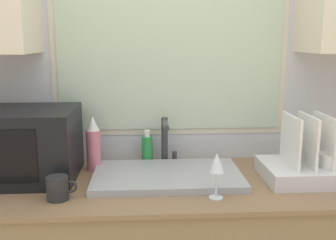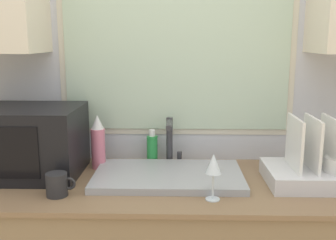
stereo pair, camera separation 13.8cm
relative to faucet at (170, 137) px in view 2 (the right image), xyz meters
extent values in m
cube|color=#846647|center=(0.03, -0.23, -0.15)|extent=(1.96, 0.67, 0.02)
cube|color=silver|center=(0.03, 0.13, 0.27)|extent=(6.00, 0.06, 2.60)
cube|color=beige|center=(0.03, 0.10, 0.52)|extent=(1.17, 0.01, 1.05)
cube|color=#B2CCB2|center=(0.03, 0.09, 0.52)|extent=(1.11, 0.01, 0.99)
cube|color=#9EA0A5|center=(0.00, -0.20, -0.13)|extent=(0.66, 0.40, 0.03)
cylinder|color=#333338|center=(0.00, 0.03, -0.02)|extent=(0.03, 0.03, 0.23)
cylinder|color=#333338|center=(0.00, -0.06, 0.08)|extent=(0.03, 0.17, 0.03)
cylinder|color=#333338|center=(0.05, 0.03, -0.11)|extent=(0.02, 0.02, 0.06)
cube|color=black|center=(-0.65, -0.15, 0.02)|extent=(0.49, 0.38, 0.31)
cube|color=black|center=(-0.69, -0.34, 0.02)|extent=(0.32, 0.01, 0.22)
cube|color=silver|center=(0.61, -0.24, -0.11)|extent=(0.37, 0.31, 0.07)
cube|color=white|center=(0.53, -0.24, 0.04)|extent=(0.01, 0.22, 0.22)
cube|color=white|center=(0.61, -0.24, 0.04)|extent=(0.01, 0.22, 0.22)
cube|color=white|center=(0.68, -0.24, 0.04)|extent=(0.01, 0.22, 0.22)
cylinder|color=#D8728C|center=(-0.34, -0.06, -0.04)|extent=(0.07, 0.07, 0.19)
cone|color=silver|center=(-0.34, -0.06, 0.09)|extent=(0.06, 0.06, 0.07)
cylinder|color=#268C3F|center=(-0.09, 0.03, -0.07)|extent=(0.05, 0.05, 0.14)
cylinder|color=white|center=(-0.09, 0.03, 0.01)|extent=(0.03, 0.03, 0.03)
cylinder|color=#262628|center=(-0.44, -0.41, -0.09)|extent=(0.08, 0.08, 0.09)
torus|color=#262628|center=(-0.39, -0.41, -0.09)|extent=(0.05, 0.01, 0.05)
cylinder|color=silver|center=(0.17, -0.43, -0.14)|extent=(0.06, 0.06, 0.00)
cylinder|color=silver|center=(0.17, -0.43, -0.08)|extent=(0.01, 0.01, 0.10)
cone|color=silver|center=(0.17, -0.43, 0.01)|extent=(0.06, 0.06, 0.08)
camera|label=1|loc=(-0.10, -1.86, 0.47)|focal=42.00mm
camera|label=2|loc=(0.04, -1.86, 0.47)|focal=42.00mm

